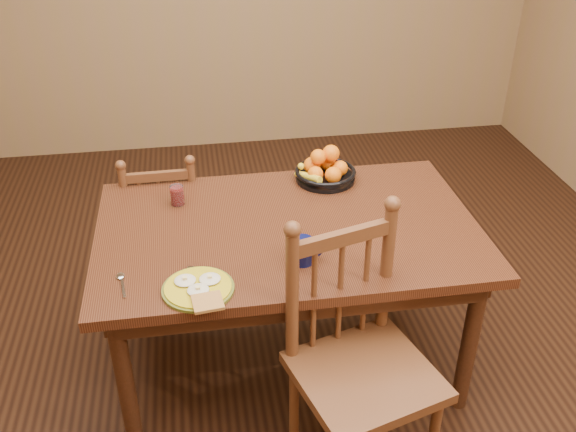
{
  "coord_description": "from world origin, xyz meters",
  "views": [
    {
      "loc": [
        -0.36,
        -2.25,
        2.19
      ],
      "look_at": [
        0.0,
        0.0,
        0.8
      ],
      "focal_mm": 40.0,
      "sensor_mm": 36.0,
      "label": 1
    }
  ],
  "objects": [
    {
      "name": "room",
      "position": [
        0.0,
        0.0,
        1.35
      ],
      "size": [
        4.52,
        5.02,
        2.72
      ],
      "color": "black",
      "rests_on": "ground"
    },
    {
      "name": "juice_glass",
      "position": [
        -0.46,
        0.26,
        0.79
      ],
      "size": [
        0.06,
        0.06,
        0.09
      ],
      "color": "silver",
      "rests_on": "dining_table"
    },
    {
      "name": "coffee_mug",
      "position": [
        0.02,
        -0.26,
        0.8
      ],
      "size": [
        0.13,
        0.09,
        0.1
      ],
      "color": "#090D35",
      "rests_on": "dining_table"
    },
    {
      "name": "dining_table",
      "position": [
        0.0,
        0.0,
        0.67
      ],
      "size": [
        1.6,
        1.0,
        0.75
      ],
      "color": "black",
      "rests_on": "ground"
    },
    {
      "name": "chair_far",
      "position": [
        -0.55,
        0.61,
        0.42
      ],
      "size": [
        0.39,
        0.38,
        0.85
      ],
      "rotation": [
        0.0,
        0.0,
        3.15
      ],
      "color": "#543119",
      "rests_on": "ground"
    },
    {
      "name": "spoon",
      "position": [
        -0.67,
        -0.28,
        0.75
      ],
      "size": [
        0.04,
        0.16,
        0.01
      ],
      "rotation": [
        0.0,
        0.0,
        0.15
      ],
      "color": "silver",
      "rests_on": "dining_table"
    },
    {
      "name": "fork",
      "position": [
        -0.42,
        -0.31,
        0.75
      ],
      "size": [
        0.04,
        0.18,
        0.0
      ],
      "rotation": [
        0.0,
        0.0,
        -0.09
      ],
      "color": "silver",
      "rests_on": "dining_table"
    },
    {
      "name": "chair_near",
      "position": [
        0.17,
        -0.6,
        0.51
      ],
      "size": [
        0.59,
        0.57,
        1.05
      ],
      "rotation": [
        0.0,
        0.0,
        0.28
      ],
      "color": "#543119",
      "rests_on": "ground"
    },
    {
      "name": "breakfast_plate",
      "position": [
        -0.39,
        -0.39,
        0.76
      ],
      "size": [
        0.26,
        0.29,
        0.04
      ],
      "color": "#59601E",
      "rests_on": "dining_table"
    },
    {
      "name": "fruit_bowl",
      "position": [
        0.24,
        0.38,
        0.8
      ],
      "size": [
        0.29,
        0.29,
        0.17
      ],
      "color": "black",
      "rests_on": "dining_table"
    }
  ]
}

